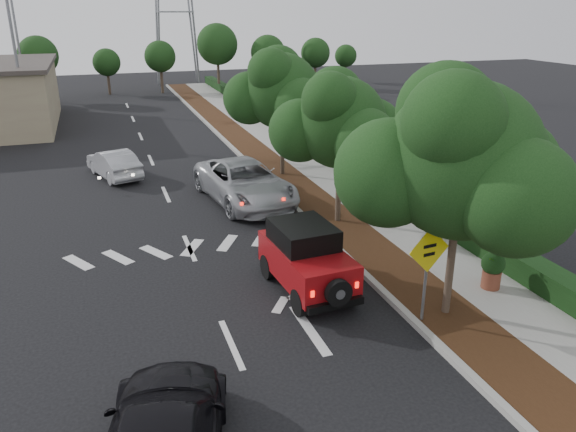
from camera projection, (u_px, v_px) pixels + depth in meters
name	position (u px, v px, depth m)	size (l,w,h in m)	color
ground	(231.00, 344.00, 13.41)	(120.00, 120.00, 0.00)	black
curb	(268.00, 182.00, 25.40)	(0.20, 70.00, 0.15)	#9E9B93
planting_strip	(289.00, 181.00, 25.71)	(1.80, 70.00, 0.12)	black
sidewalk	(328.00, 177.00, 26.29)	(2.00, 70.00, 0.12)	gray
hedge	(355.00, 167.00, 26.59)	(0.80, 70.00, 0.80)	black
transmission_tower	(179.00, 84.00, 57.73)	(7.00, 4.00, 28.00)	slate
street_tree_near	(445.00, 315.00, 14.66)	(3.80, 3.80, 5.92)	black
street_tree_mid	(337.00, 223.00, 20.86)	(3.20, 3.20, 5.32)	black
street_tree_far	(282.00, 176.00, 26.62)	(3.40, 3.40, 5.62)	black
light_pole_a	(29.00, 137.00, 34.46)	(2.00, 0.22, 9.00)	slate
light_pole_b	(28.00, 107.00, 44.79)	(2.00, 0.22, 9.00)	slate
red_jeep	(304.00, 257.00, 15.75)	(1.89, 3.83, 1.92)	black
silver_suv_ahead	(245.00, 182.00, 22.88)	(2.75, 5.97, 1.66)	#A3A5AA
silver_sedan_oncoming	(114.00, 164.00, 26.24)	(1.38, 3.96, 1.30)	#ADAFB5
speed_hump_sign	(428.00, 262.00, 13.66)	(1.18, 0.16, 2.52)	slate
terracotta_planter	(493.00, 267.00, 15.63)	(0.65, 0.65, 1.14)	brown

